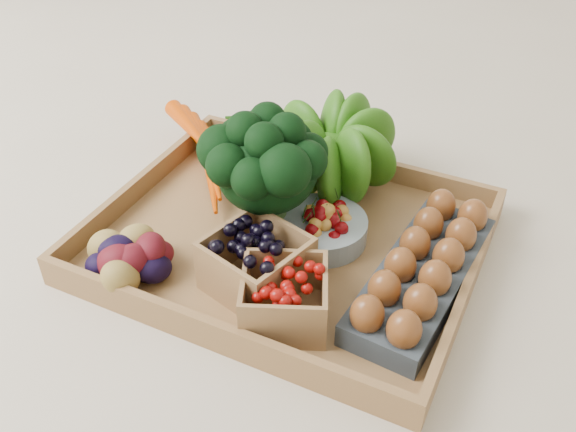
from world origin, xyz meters
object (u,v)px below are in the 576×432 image
at_px(cherry_bowl, 322,229).
at_px(egg_carton, 422,278).
at_px(broccoli, 267,192).
at_px(tray, 288,243).

distance_m(cherry_bowl, egg_carton, 0.17).
bearing_deg(broccoli, tray, -8.98).
distance_m(tray, broccoli, 0.09).
xyz_separation_m(tray, broccoli, (-0.04, 0.01, 0.08)).
height_order(cherry_bowl, egg_carton, same).
relative_size(tray, broccoli, 2.93).
relative_size(broccoli, cherry_bowl, 1.38).
distance_m(broccoli, egg_carton, 0.25).
xyz_separation_m(cherry_bowl, egg_carton, (0.16, -0.04, -0.00)).
bearing_deg(egg_carton, tray, -178.54).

